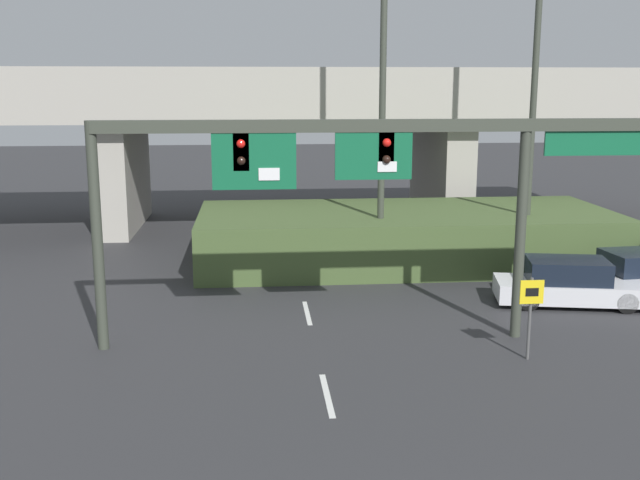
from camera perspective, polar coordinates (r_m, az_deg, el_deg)
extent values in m
cube|color=silver|center=(17.00, 0.54, -11.72)|extent=(0.14, 2.40, 0.01)
cube|color=silver|center=(22.75, -0.98, -5.57)|extent=(0.14, 2.40, 0.01)
cube|color=silver|center=(28.66, -1.87, -1.92)|extent=(0.14, 2.40, 0.01)
cube|color=silver|center=(34.66, -2.45, 0.47)|extent=(0.14, 2.40, 0.01)
cylinder|color=#383D33|center=(19.82, -16.62, 0.15)|extent=(0.28, 0.28, 5.91)
cylinder|color=#383D33|center=(20.66, 15.04, 0.69)|extent=(0.28, 0.28, 5.91)
cube|color=#383D33|center=(19.37, 5.28, 8.67)|extent=(14.92, 0.32, 0.32)
cube|color=black|center=(19.11, -6.03, 6.71)|extent=(0.40, 0.28, 0.95)
sphere|color=red|center=(18.92, -6.05, 7.31)|extent=(0.22, 0.22, 0.22)
sphere|color=black|center=(18.95, -6.02, 6.02)|extent=(0.22, 0.22, 0.22)
cube|color=black|center=(19.40, 5.01, 6.80)|extent=(0.40, 0.28, 0.95)
sphere|color=red|center=(19.21, 5.11, 7.39)|extent=(0.22, 0.22, 0.22)
sphere|color=black|center=(19.25, 5.09, 6.13)|extent=(0.22, 0.22, 0.22)
cube|color=#115B38|center=(19.03, -5.04, 5.99)|extent=(2.13, 0.08, 1.43)
cube|color=white|center=(19.01, -3.90, 5.03)|extent=(0.53, 0.03, 0.31)
cube|color=#115B38|center=(19.26, 4.10, 6.40)|extent=(1.99, 0.08, 1.21)
cube|color=white|center=(19.30, 5.14, 5.59)|extent=(0.50, 0.03, 0.27)
cube|color=#115B38|center=(21.14, 20.86, 6.91)|extent=(3.25, 0.07, 0.64)
cylinder|color=#4C4C4C|center=(19.43, 15.68, -5.81)|extent=(0.08, 0.08, 2.12)
cube|color=yellow|center=(19.19, 15.84, -3.83)|extent=(0.60, 0.03, 0.60)
cube|color=black|center=(19.17, 15.86, -3.85)|extent=(0.33, 0.01, 0.21)
cylinder|color=#383D33|center=(28.70, 16.22, 14.67)|extent=(0.24, 0.24, 16.92)
cylinder|color=#383D33|center=(26.94, 4.78, 10.78)|extent=(0.24, 0.24, 12.68)
cube|color=#A39E93|center=(36.57, -2.72, 10.32)|extent=(36.45, 9.67, 1.45)
cube|color=#A39E93|center=(31.93, -2.38, 12.23)|extent=(36.45, 0.40, 0.90)
cube|color=#A39E93|center=(37.29, -14.70, 4.90)|extent=(1.40, 7.73, 5.15)
cube|color=#A39E93|center=(37.92, 9.15, 5.24)|extent=(1.40, 7.73, 5.15)
cube|color=#42562D|center=(29.25, 6.52, 0.29)|extent=(15.88, 6.60, 2.01)
cube|color=silver|center=(24.77, 18.65, -3.66)|extent=(4.94, 2.64, 0.59)
cube|color=black|center=(24.57, 18.32, -2.20)|extent=(2.70, 2.04, 0.70)
cylinder|color=black|center=(25.89, 21.40, -3.52)|extent=(0.67, 0.34, 0.64)
cylinder|color=black|center=(24.45, 22.35, -4.46)|extent=(0.67, 0.34, 0.64)
cylinder|color=black|center=(25.26, 15.04, -3.47)|extent=(0.67, 0.34, 0.64)
cylinder|color=black|center=(23.78, 15.61, -4.44)|extent=(0.67, 0.34, 0.64)
cylinder|color=black|center=(26.88, 20.09, -2.88)|extent=(0.66, 0.27, 0.64)
cylinder|color=black|center=(25.51, 21.93, -3.78)|extent=(0.66, 0.27, 0.64)
cylinder|color=black|center=(29.77, 22.81, -1.71)|extent=(0.67, 0.35, 0.64)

